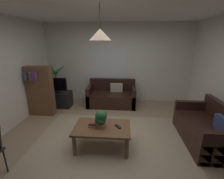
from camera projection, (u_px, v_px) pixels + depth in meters
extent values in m
cube|color=#9E8466|center=(111.00, 141.00, 3.36)|extent=(4.87, 4.85, 0.02)
cube|color=tan|center=(110.00, 146.00, 3.16)|extent=(3.16, 2.67, 0.01)
cube|color=silver|center=(117.00, 63.00, 5.30)|extent=(4.99, 0.06, 2.61)
cube|color=white|center=(110.00, 4.00, 2.57)|extent=(4.87, 4.85, 0.02)
cube|color=white|center=(107.00, 64.00, 5.31)|extent=(1.29, 0.01, 1.10)
cube|color=black|center=(112.00, 99.00, 5.13)|extent=(1.53, 0.81, 0.42)
cube|color=black|center=(112.00, 84.00, 5.33)|extent=(1.53, 0.12, 0.40)
cube|color=black|center=(90.00, 95.00, 5.15)|extent=(0.12, 0.81, 0.64)
cube|color=black|center=(133.00, 97.00, 5.04)|extent=(0.12, 0.81, 0.64)
cube|color=#B7AD9E|center=(117.00, 88.00, 5.17)|extent=(0.40, 0.14, 0.28)
cube|color=black|center=(203.00, 132.00, 3.27)|extent=(0.81, 1.49, 0.42)
cube|color=black|center=(191.00, 113.00, 3.88)|extent=(0.81, 0.12, 0.64)
cube|color=black|center=(224.00, 150.00, 2.58)|extent=(0.81, 0.12, 0.64)
cube|color=navy|center=(223.00, 125.00, 2.88)|extent=(0.14, 0.41, 0.28)
cube|color=brown|center=(102.00, 128.00, 3.02)|extent=(1.08, 0.67, 0.04)
cylinder|color=brown|center=(74.00, 146.00, 2.86)|extent=(0.07, 0.07, 0.42)
cylinder|color=brown|center=(127.00, 148.00, 2.79)|extent=(0.07, 0.07, 0.42)
cylinder|color=brown|center=(82.00, 129.00, 3.39)|extent=(0.07, 0.07, 0.42)
cylinder|color=brown|center=(127.00, 131.00, 3.31)|extent=(0.07, 0.07, 0.42)
cube|color=#99663F|center=(92.00, 126.00, 3.02)|extent=(0.15, 0.13, 0.03)
cube|color=#2D4C8C|center=(92.00, 124.00, 3.02)|extent=(0.14, 0.10, 0.03)
cube|color=#B22D2D|center=(93.00, 123.00, 3.01)|extent=(0.14, 0.09, 0.02)
cube|color=black|center=(118.00, 126.00, 3.01)|extent=(0.13, 0.16, 0.02)
cylinder|color=#B77051|center=(102.00, 125.00, 3.00)|extent=(0.18, 0.18, 0.08)
sphere|color=#235B2D|center=(100.00, 120.00, 2.96)|extent=(0.22, 0.22, 0.22)
sphere|color=#235B2D|center=(101.00, 116.00, 2.95)|extent=(0.23, 0.23, 0.23)
cube|color=black|center=(57.00, 99.00, 5.02)|extent=(0.90, 0.44, 0.50)
cube|color=black|center=(55.00, 84.00, 4.85)|extent=(0.72, 0.05, 0.40)
cube|color=black|center=(55.00, 84.00, 4.83)|extent=(0.68, 0.00, 0.36)
cube|color=black|center=(56.00, 91.00, 4.92)|extent=(0.24, 0.16, 0.04)
cylinder|color=beige|center=(58.00, 97.00, 5.45)|extent=(0.32, 0.32, 0.30)
cylinder|color=brown|center=(57.00, 83.00, 5.30)|extent=(0.05, 0.05, 0.74)
cone|color=#3D7F3D|center=(60.00, 69.00, 5.16)|extent=(0.40, 0.15, 0.32)
cone|color=#3D7F3D|center=(59.00, 69.00, 5.36)|extent=(0.17, 0.45, 0.26)
cone|color=#3D7F3D|center=(52.00, 68.00, 5.32)|extent=(0.39, 0.42, 0.36)
cone|color=#3D7F3D|center=(50.00, 71.00, 5.06)|extent=(0.33, 0.35, 0.30)
cone|color=#3D7F3D|center=(56.00, 72.00, 5.02)|extent=(0.22, 0.37, 0.27)
cube|color=brown|center=(40.00, 91.00, 4.34)|extent=(0.70, 0.22, 1.40)
cube|color=#387247|center=(26.00, 77.00, 4.12)|extent=(0.04, 0.16, 0.17)
cube|color=#72387F|center=(27.00, 76.00, 4.11)|extent=(0.05, 0.16, 0.23)
cube|color=black|center=(29.00, 76.00, 4.11)|extent=(0.05, 0.16, 0.20)
cube|color=#387247|center=(31.00, 76.00, 4.10)|extent=(0.03, 0.16, 0.22)
cube|color=#B22D2D|center=(32.00, 76.00, 4.10)|extent=(0.03, 0.16, 0.20)
cube|color=#72387F|center=(34.00, 76.00, 4.10)|extent=(0.05, 0.16, 0.22)
cube|color=#72387F|center=(36.00, 76.00, 4.09)|extent=(0.05, 0.16, 0.21)
cylinder|color=black|center=(5.00, 161.00, 2.47)|extent=(0.02, 0.02, 0.45)
cylinder|color=black|center=(100.00, 15.00, 2.43)|extent=(0.01, 0.01, 0.38)
cone|color=tan|center=(100.00, 35.00, 2.51)|extent=(0.36, 0.36, 0.18)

